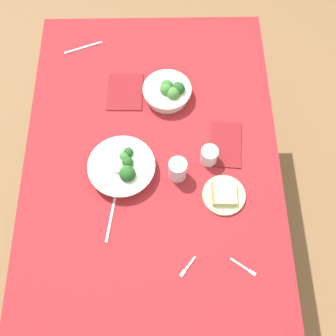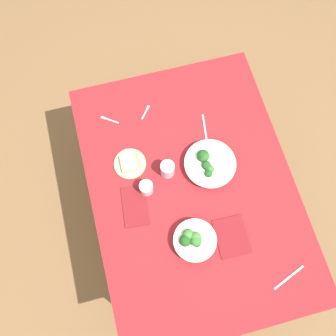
{
  "view_description": "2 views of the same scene",
  "coord_description": "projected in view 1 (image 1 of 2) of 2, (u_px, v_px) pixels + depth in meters",
  "views": [
    {
      "loc": [
        0.85,
        0.06,
        2.36
      ],
      "look_at": [
        0.11,
        0.07,
        0.82
      ],
      "focal_mm": 45.49,
      "sensor_mm": 36.0,
      "label": 1
    },
    {
      "loc": [
        -0.52,
        0.27,
        2.72
      ],
      "look_at": [
        0.13,
        0.1,
        0.82
      ],
      "focal_mm": 40.96,
      "sensor_mm": 36.0,
      "label": 2
    }
  ],
  "objects": [
    {
      "name": "water_glass_side",
      "position": [
        209.0,
        155.0,
        1.74
      ],
      "size": [
        0.07,
        0.07,
        0.08
      ],
      "primitive_type": "cylinder",
      "color": "silver",
      "rests_on": "dining_table"
    },
    {
      "name": "ground_plane",
      "position": [
        156.0,
        211.0,
        2.5
      ],
      "size": [
        6.0,
        6.0,
        0.0
      ],
      "primitive_type": "plane",
      "color": "brown"
    },
    {
      "name": "water_glass_center",
      "position": [
        178.0,
        170.0,
        1.7
      ],
      "size": [
        0.07,
        0.07,
        0.1
      ],
      "primitive_type": "cylinder",
      "color": "silver",
      "rests_on": "dining_table"
    },
    {
      "name": "fork_by_near_bowl",
      "position": [
        187.0,
        267.0,
        1.58
      ],
      "size": [
        0.08,
        0.07,
        0.0
      ],
      "rotation": [
        0.0,
        0.0,
        5.61
      ],
      "color": "#B7B7BC",
      "rests_on": "dining_table"
    },
    {
      "name": "napkin_folded_lower",
      "position": [
        125.0,
        92.0,
        1.92
      ],
      "size": [
        0.2,
        0.16,
        0.01
      ],
      "primitive_type": "cube",
      "rotation": [
        0.0,
        0.0,
        -0.03
      ],
      "color": "maroon",
      "rests_on": "dining_table"
    },
    {
      "name": "fork_by_far_bowl",
      "position": [
        244.0,
        268.0,
        1.58
      ],
      "size": [
        0.07,
        0.09,
        0.0
      ],
      "rotation": [
        0.0,
        0.0,
        0.95
      ],
      "color": "#B7B7BC",
      "rests_on": "dining_table"
    },
    {
      "name": "napkin_folded_upper",
      "position": [
        226.0,
        145.0,
        1.81
      ],
      "size": [
        0.23,
        0.15,
        0.01
      ],
      "primitive_type": "cube",
      "rotation": [
        0.0,
        0.0,
        -0.1
      ],
      "color": "maroon",
      "rests_on": "dining_table"
    },
    {
      "name": "table_knife_left",
      "position": [
        111.0,
        219.0,
        1.66
      ],
      "size": [
        0.19,
        0.04,
        0.0
      ],
      "primitive_type": "cube",
      "rotation": [
        0.0,
        0.0,
        6.14
      ],
      "color": "#B7B7BC",
      "rests_on": "dining_table"
    },
    {
      "name": "broccoli_bowl_far",
      "position": [
        168.0,
        91.0,
        1.88
      ],
      "size": [
        0.22,
        0.22,
        0.09
      ],
      "color": "silver",
      "rests_on": "dining_table"
    },
    {
      "name": "broccoli_bowl_near",
      "position": [
        123.0,
        168.0,
        1.73
      ],
      "size": [
        0.28,
        0.28,
        0.09
      ],
      "color": "white",
      "rests_on": "dining_table"
    },
    {
      "name": "dining_table",
      "position": [
        152.0,
        161.0,
        1.9
      ],
      "size": [
        1.49,
        1.07,
        0.77
      ],
      "color": "maroon",
      "rests_on": "ground_plane"
    },
    {
      "name": "table_knife_right",
      "position": [
        83.0,
        48.0,
        2.04
      ],
      "size": [
        0.08,
        0.18,
        0.0
      ],
      "primitive_type": "cube",
      "rotation": [
        0.0,
        0.0,
        1.93
      ],
      "color": "#B7B7BC",
      "rests_on": "dining_table"
    },
    {
      "name": "bread_side_plate",
      "position": [
        224.0,
        195.0,
        1.7
      ],
      "size": [
        0.17,
        0.17,
        0.04
      ],
      "color": "#B7D684",
      "rests_on": "dining_table"
    }
  ]
}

